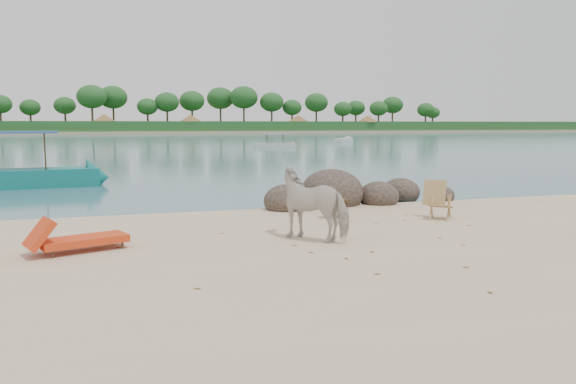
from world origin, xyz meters
name	(u,v)px	position (x,y,z in m)	size (l,w,h in m)	color
water	(140,138)	(0.00, 90.00, 0.00)	(400.00, 400.00, 0.00)	#396872
far_shore	(129,132)	(0.00, 170.00, 0.00)	(420.00, 90.00, 1.40)	tan
far_scenery	(132,121)	(0.03, 136.70, 3.14)	(420.00, 18.00, 9.50)	#1E4C1E
boulders	(342,195)	(2.51, 6.48, 0.27)	(6.45, 3.07, 1.44)	#312721
cow	(315,205)	(-0.15, 1.57, 0.76)	(0.82, 1.80, 1.52)	beige
side_table	(336,210)	(1.27, 3.86, 0.24)	(0.60, 0.39, 0.49)	#302313
lounge_chair	(84,237)	(-4.84, 1.78, 0.30)	(2.01, 0.70, 0.60)	#D44819
deck_chair	(440,201)	(3.79, 2.96, 0.49)	(0.63, 0.69, 0.98)	#A58F52
boat_near	(8,141)	(-8.22, 14.68, 1.80)	(7.44, 1.67, 3.61)	#0F6A68
boat_mid	(275,136)	(12.28, 48.67, 1.20)	(4.90, 1.10, 2.40)	#B9B9B4
boat_far	(344,140)	(25.51, 61.17, 0.34)	(5.89, 1.32, 0.68)	silver
dead_leaves	(368,244)	(0.72, 0.77, 0.01)	(8.26, 6.84, 0.00)	brown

